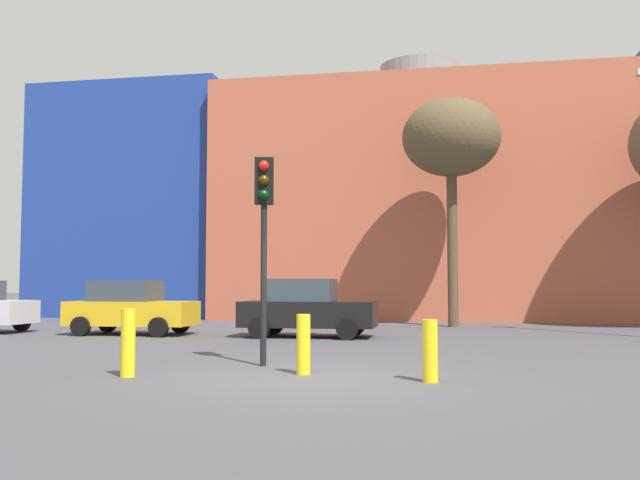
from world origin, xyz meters
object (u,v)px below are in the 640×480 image
Objects in this scene: parked_car_2 at (306,308)px; bollard_yellow_0 at (303,344)px; bare_tree_1 at (451,140)px; traffic_light_island at (264,212)px; bollard_yellow_2 at (430,351)px; parked_car_1 at (130,308)px; bollard_yellow_1 at (128,343)px.

parked_car_2 reaches higher than bollard_yellow_0.
parked_car_2 is 0.47× the size of bare_tree_1.
traffic_light_island is 4.03× the size of bollard_yellow_2.
parked_car_1 is at bearing 131.19° from bollard_yellow_0.
bollard_yellow_0 is (0.99, -1.03, -2.42)m from traffic_light_island.
bare_tree_1 is at bearing 78.72° from bollard_yellow_0.
parked_car_2 is 9.05m from bollard_yellow_1.
bollard_yellow_1 is 5.01m from bollard_yellow_2.
bollard_yellow_1 is at bearing -163.50° from bollard_yellow_0.
bollard_yellow_0 is at bearing 16.50° from bollard_yellow_1.
bollard_yellow_2 is (3.16, -1.61, -2.44)m from traffic_light_island.
bollard_yellow_1 is at bearing -110.92° from bare_tree_1.
parked_car_2 is 9.31m from bare_tree_1.
bare_tree_1 reaches higher than bollard_yellow_2.
parked_car_1 is at bearing -180.00° from parked_car_2.
parked_car_1 is 3.38× the size of bollard_yellow_1.
bollard_yellow_2 is (3.74, -8.69, -0.35)m from parked_car_2.
parked_car_2 is at bearing -127.45° from bare_tree_1.
parked_car_1 is at bearing -151.64° from traffic_light_island.
parked_car_1 is 10.79m from bollard_yellow_0.
bollard_yellow_1 reaches higher than bollard_yellow_0.
bollard_yellow_2 is (5.01, 0.26, -0.07)m from bollard_yellow_1.
traffic_light_island is at bearing -85.31° from parked_car_2.
bollard_yellow_2 is at bearing -66.70° from parked_car_2.
bollard_yellow_0 reaches higher than bollard_yellow_2.
bare_tree_1 is 15.69m from bollard_yellow_2.
bare_tree_1 reaches higher than bollard_yellow_0.
bare_tree_1 is at bearing 52.55° from parked_car_2.
traffic_light_island is at bearing -49.21° from parked_car_1.
traffic_light_island is 3.53m from bollard_yellow_1.
bare_tree_1 is at bearing 69.08° from bollard_yellow_1.
parked_car_2 is at bearing 81.97° from bollard_yellow_1.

